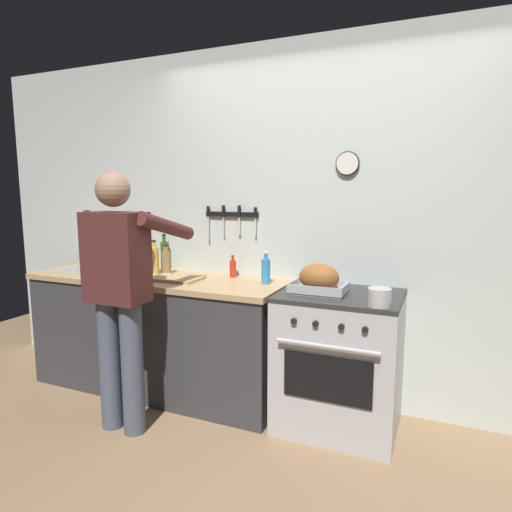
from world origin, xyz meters
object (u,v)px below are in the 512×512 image
Objects in this scene: bottle_olive_oil at (164,255)px; bottle_dish_soap at (266,271)px; roasting_pan at (319,280)px; saucepan at (379,297)px; bottle_hot_sauce at (233,268)px; person_cook at (120,286)px; bottle_vinegar at (166,262)px; bottle_cooking_oil at (154,260)px; stove at (339,360)px; cutting_board at (176,279)px.

bottle_dish_soap is at bearing -10.00° from bottle_olive_oil.
bottle_olive_oil is at bearing 168.21° from roasting_pan.
saucepan is 0.79× the size of bottle_hot_sauce.
person_cook reaches higher than saucepan.
bottle_hot_sauce is 0.72× the size of bottle_vinegar.
bottle_cooking_oil reaches higher than bottle_hot_sauce.
bottle_olive_oil is (-1.38, 0.29, 0.04)m from roasting_pan.
saucepan is 0.45× the size of bottle_olive_oil.
stove is 1.60m from bottle_cooking_oil.
bottle_olive_oil is 1.11× the size of bottle_cooking_oil.
bottle_cooking_oil is at bearing 155.73° from cutting_board.
saucepan is at bearing -11.62° from bottle_vinegar.
stove is at bearing -9.33° from bottle_olive_oil.
saucepan is 1.22m from bottle_hot_sauce.
cutting_board is 1.54× the size of bottle_vinegar.
person_cook is 0.53m from cutting_board.
stove is 3.93× the size of bottle_dish_soap.
bottle_dish_soap is 0.98× the size of bottle_vinegar.
bottle_cooking_oil is (-0.63, -0.13, 0.04)m from bottle_hot_sauce.
cutting_board is 1.20× the size of bottle_olive_oil.
bottle_olive_oil is at bearing 170.67° from stove.
cutting_board is at bearing -44.24° from bottle_olive_oil.
roasting_pan is at bearing -7.02° from bottle_vinegar.
bottle_cooking_oil is at bearing 177.08° from stove.
bottle_vinegar is at bearing 175.22° from stove.
roasting_pan is (1.14, 0.54, 0.03)m from person_cook.
bottle_olive_oil reaches higher than stove.
bottle_dish_soap is at bearing 164.11° from roasting_pan.
bottle_vinegar reaches higher than saucepan.
saucepan is 1.49m from cutting_board.
person_cook is at bearing -155.54° from stove.
bottle_vinegar reaches higher than cutting_board.
stove is 2.56× the size of roasting_pan.
cutting_board is (-1.21, -0.05, 0.46)m from stove.
bottle_dish_soap reaches higher than saucepan.
bottle_olive_oil is (-0.97, 0.17, 0.03)m from bottle_dish_soap.
person_cook is 1.58m from saucepan.
bottle_hot_sauce is (0.34, 0.26, 0.06)m from cutting_board.
cutting_board is at bearing -39.92° from bottle_vinegar.
stove is at bearing -13.26° from bottle_hot_sauce.
bottle_vinegar reaches higher than bottle_dish_soap.
bottle_hot_sauce is 0.65m from bottle_olive_oil.
person_cook reaches higher than bottle_vinegar.
bottle_olive_oil is (-0.24, 0.83, 0.07)m from person_cook.
bottle_cooking_oil is (-0.22, 0.66, 0.06)m from person_cook.
bottle_vinegar is (-0.21, 0.17, 0.09)m from cutting_board.
saucepan is 0.37× the size of cutting_board.
cutting_board is at bearing 173.27° from saucepan.
bottle_dish_soap reaches higher than cutting_board.
roasting_pan is 1.51× the size of bottle_vinegar.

